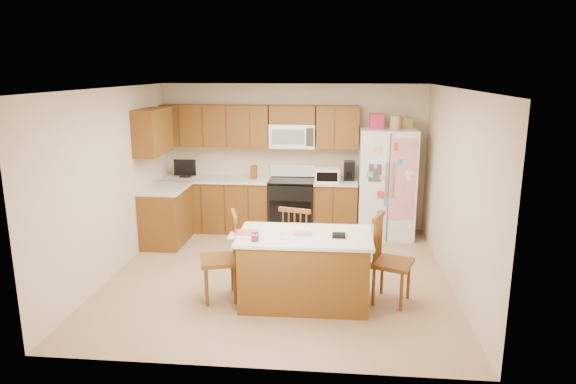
# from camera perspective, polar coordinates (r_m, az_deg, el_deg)

# --- Properties ---
(ground) EXTENTS (4.50, 4.50, 0.00)m
(ground) POSITION_cam_1_polar(r_m,az_deg,el_deg) (7.08, -0.98, -9.21)
(ground) COLOR #946E46
(ground) RESTS_ON ground
(room_shell) EXTENTS (4.60, 4.60, 2.52)m
(room_shell) POSITION_cam_1_polar(r_m,az_deg,el_deg) (6.66, -1.03, 2.30)
(room_shell) COLOR beige
(room_shell) RESTS_ON ground
(cabinetry) EXTENTS (3.36, 1.56, 2.15)m
(cabinetry) POSITION_cam_1_polar(r_m,az_deg,el_deg) (8.65, -6.15, 1.28)
(cabinetry) COLOR brown
(cabinetry) RESTS_ON ground
(stove) EXTENTS (0.76, 0.65, 1.13)m
(stove) POSITION_cam_1_polar(r_m,az_deg,el_deg) (8.76, 0.42, -1.47)
(stove) COLOR black
(stove) RESTS_ON ground
(refrigerator) EXTENTS (0.90, 0.79, 2.04)m
(refrigerator) POSITION_cam_1_polar(r_m,az_deg,el_deg) (8.60, 10.87, 1.07)
(refrigerator) COLOR white
(refrigerator) RESTS_ON ground
(island) EXTENTS (1.66, 0.93, 0.94)m
(island) POSITION_cam_1_polar(r_m,az_deg,el_deg) (6.15, 1.82, -8.47)
(island) COLOR brown
(island) RESTS_ON ground
(windsor_chair_left) EXTENTS (0.55, 0.57, 1.08)m
(windsor_chair_left) POSITION_cam_1_polar(r_m,az_deg,el_deg) (6.27, -7.38, -7.39)
(windsor_chair_left) COLOR brown
(windsor_chair_left) RESTS_ON ground
(windsor_chair_back) EXTENTS (0.53, 0.52, 1.03)m
(windsor_chair_back) POSITION_cam_1_polar(r_m,az_deg,el_deg) (6.76, 1.15, -5.94)
(windsor_chair_back) COLOR brown
(windsor_chair_back) RESTS_ON ground
(windsor_chair_right) EXTENTS (0.57, 0.58, 1.07)m
(windsor_chair_right) POSITION_cam_1_polar(r_m,az_deg,el_deg) (6.26, 11.27, -7.62)
(windsor_chair_right) COLOR brown
(windsor_chair_right) RESTS_ON ground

